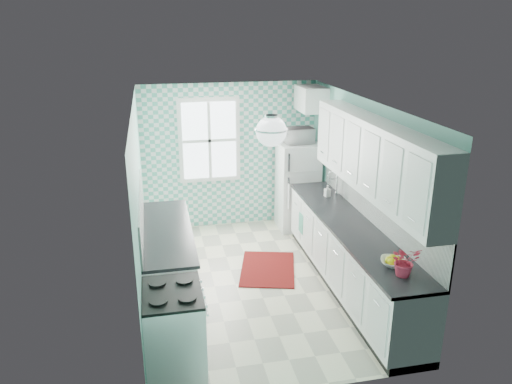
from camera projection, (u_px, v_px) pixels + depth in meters
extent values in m
cube|color=#EEE4C1|center=(256.00, 283.00, 6.99)|extent=(3.00, 4.40, 0.02)
cube|color=white|center=(256.00, 103.00, 6.16)|extent=(3.00, 4.40, 0.02)
cube|color=#7BC7B7|center=(230.00, 156.00, 8.61)|extent=(3.00, 0.02, 2.50)
cube|color=#7BC7B7|center=(307.00, 280.00, 4.53)|extent=(3.00, 0.02, 2.50)
cube|color=#7BC7B7|center=(139.00, 207.00, 6.28)|extent=(0.02, 4.40, 2.50)
cube|color=#7BC7B7|center=(363.00, 191.00, 6.87)|extent=(0.02, 4.40, 2.50)
cube|color=#4EAF9C|center=(230.00, 156.00, 8.59)|extent=(3.00, 0.01, 2.50)
cube|color=white|center=(209.00, 140.00, 8.40)|extent=(1.04, 0.05, 1.44)
cube|color=white|center=(209.00, 141.00, 8.38)|extent=(0.90, 0.02, 1.30)
cube|color=white|center=(374.00, 204.00, 6.51)|extent=(0.02, 3.60, 0.51)
cube|color=white|center=(141.00, 213.00, 6.23)|extent=(0.02, 2.15, 0.51)
cube|color=white|center=(374.00, 157.00, 6.06)|extent=(0.33, 3.20, 0.90)
cube|color=white|center=(310.00, 98.00, 8.19)|extent=(0.40, 0.74, 0.40)
cylinder|color=silver|center=(271.00, 117.00, 5.43)|extent=(0.14, 0.14, 0.04)
cylinder|color=silver|center=(271.00, 123.00, 5.45)|extent=(0.02, 0.02, 0.12)
sphere|color=white|center=(271.00, 131.00, 5.48)|extent=(0.34, 0.34, 0.34)
cube|color=white|center=(350.00, 258.00, 6.70)|extent=(0.60, 3.60, 0.90)
cube|color=black|center=(351.00, 226.00, 6.54)|extent=(0.63, 3.60, 0.04)
cube|color=white|center=(168.00, 264.00, 6.53)|extent=(0.60, 2.15, 0.90)
cube|color=black|center=(167.00, 231.00, 6.38)|extent=(0.63, 2.15, 0.04)
cube|color=white|center=(297.00, 186.00, 8.61)|extent=(0.66, 0.62, 1.52)
cube|color=silver|center=(304.00, 172.00, 8.20)|extent=(0.65, 0.01, 0.02)
cube|color=silver|center=(289.00, 162.00, 8.07)|extent=(0.03, 0.03, 0.30)
cube|color=silver|center=(288.00, 193.00, 8.25)|extent=(0.03, 0.03, 0.54)
cube|color=white|center=(174.00, 331.00, 5.12)|extent=(0.59, 0.75, 0.89)
cube|color=black|center=(172.00, 293.00, 4.97)|extent=(0.59, 0.75, 0.03)
cube|color=black|center=(203.00, 323.00, 5.16)|extent=(0.01, 0.49, 0.30)
cube|color=silver|center=(323.00, 197.00, 7.58)|extent=(0.57, 0.48, 0.12)
cylinder|color=silver|center=(337.00, 184.00, 7.56)|extent=(0.02, 0.02, 0.30)
torus|color=silver|center=(333.00, 172.00, 7.48)|extent=(0.16, 0.02, 0.16)
cube|color=maroon|center=(268.00, 269.00, 7.34)|extent=(1.03, 1.27, 0.02)
cube|color=teal|center=(301.00, 223.00, 7.76)|extent=(0.08, 0.20, 0.31)
imported|color=white|center=(394.00, 262.00, 5.44)|extent=(0.37, 0.37, 0.07)
imported|color=#B01808|center=(405.00, 261.00, 5.19)|extent=(0.30, 0.26, 0.33)
imported|color=#A1C4CC|center=(327.00, 191.00, 7.53)|extent=(0.09, 0.10, 0.18)
imported|color=silver|center=(299.00, 136.00, 8.31)|extent=(0.49, 0.34, 0.26)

